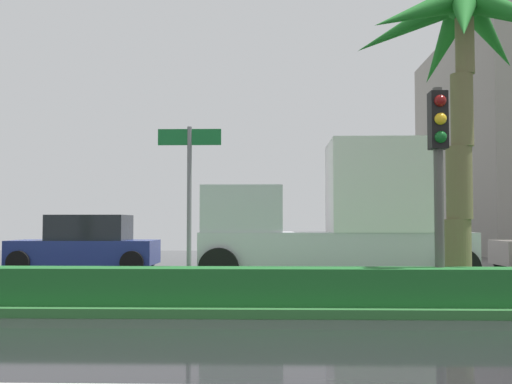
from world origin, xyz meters
TOP-DOWN VIEW (x-y plane):
  - ground_plane at (0.00, 9.00)m, footprint 90.00×42.00m
  - median_strip at (0.00, 8.00)m, footprint 85.50×4.00m
  - median_hedge at (0.00, 6.60)m, footprint 76.50×0.70m
  - palm_tree_centre_left at (6.17, 8.41)m, footprint 4.41×4.12m
  - traffic_signal_median_right at (5.24, 6.78)m, footprint 0.28×0.43m
  - street_name_sign at (1.03, 7.10)m, footprint 1.10×0.08m
  - car_in_traffic_second at (-3.20, 15.22)m, footprint 4.30×2.02m
  - box_truck_lead at (4.01, 11.76)m, footprint 6.40×2.64m

SIDE VIEW (x-z plane):
  - ground_plane at x=0.00m, z-range -0.10..0.00m
  - median_strip at x=0.00m, z-range 0.00..0.15m
  - median_hedge at x=0.00m, z-range 0.15..0.75m
  - car_in_traffic_second at x=-3.20m, z-range -0.03..1.69m
  - box_truck_lead at x=4.01m, z-range -0.18..3.28m
  - street_name_sign at x=1.03m, z-range 0.58..3.58m
  - traffic_signal_median_right at x=5.24m, z-range 0.83..4.42m
  - palm_tree_centre_left at x=6.17m, z-range 1.81..7.96m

